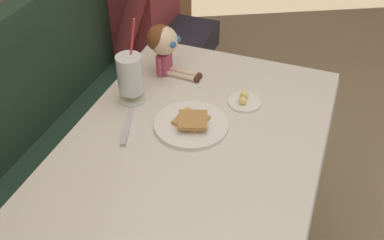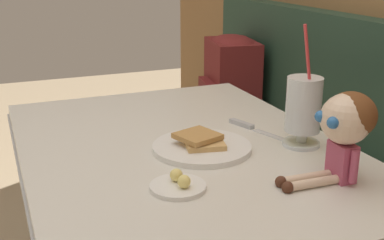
% 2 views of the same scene
% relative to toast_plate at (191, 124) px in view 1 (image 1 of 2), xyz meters
% --- Properties ---
extents(booth_bench, '(2.60, 0.48, 1.00)m').
position_rel_toast_plate_xyz_m(booth_bench, '(-0.05, 0.60, -0.42)').
color(booth_bench, '#233D2D').
rests_on(booth_bench, ground).
extents(diner_table, '(1.11, 0.81, 0.74)m').
position_rel_toast_plate_xyz_m(diner_table, '(-0.05, -0.03, -0.21)').
color(diner_table, silver).
rests_on(diner_table, ground).
extents(toast_plate, '(0.25, 0.25, 0.04)m').
position_rel_toast_plate_xyz_m(toast_plate, '(0.00, 0.00, 0.00)').
color(toast_plate, white).
rests_on(toast_plate, diner_table).
extents(milkshake_glass, '(0.10, 0.10, 0.31)m').
position_rel_toast_plate_xyz_m(milkshake_glass, '(0.07, 0.25, 0.09)').
color(milkshake_glass, silver).
rests_on(milkshake_glass, diner_table).
extents(butter_saucer, '(0.12, 0.12, 0.04)m').
position_rel_toast_plate_xyz_m(butter_saucer, '(0.19, -0.13, -0.00)').
color(butter_saucer, white).
rests_on(butter_saucer, diner_table).
extents(butter_knife, '(0.23, 0.09, 0.01)m').
position_rel_toast_plate_xyz_m(butter_knife, '(-0.10, 0.19, -0.01)').
color(butter_knife, silver).
rests_on(butter_knife, diner_table).
extents(seated_doll, '(0.12, 0.22, 0.20)m').
position_rel_toast_plate_xyz_m(seated_doll, '(0.28, 0.21, 0.12)').
color(seated_doll, '#B74C6B').
rests_on(seated_doll, diner_table).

